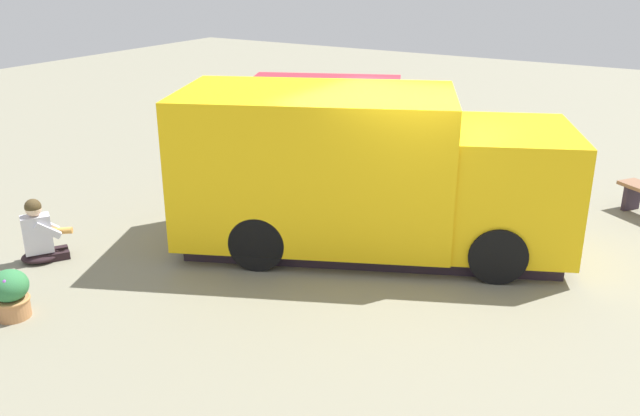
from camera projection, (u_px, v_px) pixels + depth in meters
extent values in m
plane|color=gray|center=(390.00, 253.00, 9.80)|extent=(40.00, 40.00, 0.00)
cube|color=yellow|center=(316.00, 163.00, 9.67)|extent=(3.48, 4.35, 2.09)
cube|color=yellow|center=(509.00, 186.00, 9.43)|extent=(2.52, 2.32, 1.64)
cube|color=black|center=(571.00, 168.00, 9.24)|extent=(1.55, 0.71, 0.62)
cube|color=black|center=(325.00, 136.00, 10.62)|extent=(0.88, 1.93, 0.73)
cube|color=red|center=(327.00, 77.00, 10.58)|extent=(1.48, 2.34, 0.03)
cube|color=#2A1F2A|center=(371.00, 240.00, 9.98)|extent=(3.65, 5.43, 0.21)
cylinder|color=black|center=(497.00, 255.00, 8.81)|extent=(0.52, 0.80, 0.77)
cylinder|color=black|center=(483.00, 205.00, 10.56)|extent=(0.52, 0.80, 0.77)
cylinder|color=black|center=(257.00, 243.00, 9.18)|extent=(0.52, 0.80, 0.77)
cylinder|color=black|center=(282.00, 197.00, 10.93)|extent=(0.52, 0.80, 0.77)
ellipsoid|color=black|center=(41.00, 256.00, 9.54)|extent=(0.68, 0.65, 0.13)
cube|color=black|center=(56.00, 256.00, 9.54)|extent=(0.36, 0.29, 0.11)
cube|color=black|center=(55.00, 251.00, 9.71)|extent=(0.36, 0.29, 0.11)
cube|color=silver|center=(37.00, 234.00, 9.42)|extent=(0.44, 0.39, 0.55)
sphere|color=beige|center=(33.00, 209.00, 9.29)|extent=(0.22, 0.22, 0.22)
sphere|color=#4B3B22|center=(33.00, 207.00, 9.28)|extent=(0.23, 0.23, 0.23)
cube|color=silver|center=(48.00, 230.00, 9.36)|extent=(0.34, 0.26, 0.29)
cube|color=silver|center=(46.00, 225.00, 9.55)|extent=(0.34, 0.26, 0.29)
cylinder|color=#E4A04C|center=(61.00, 231.00, 9.55)|extent=(0.27, 0.31, 0.09)
cube|color=orange|center=(60.00, 230.00, 9.55)|extent=(0.21, 0.24, 0.02)
cylinder|color=#B87C4C|center=(13.00, 308.00, 8.02)|extent=(0.40, 0.40, 0.25)
torus|color=#BE844B|center=(12.00, 299.00, 7.99)|extent=(0.42, 0.42, 0.04)
ellipsoid|color=#347B45|center=(9.00, 286.00, 7.92)|extent=(0.45, 0.45, 0.38)
sphere|color=purple|center=(5.00, 282.00, 7.75)|extent=(0.07, 0.07, 0.07)
cube|color=#2F2333|center=(632.00, 198.00, 11.40)|extent=(0.32, 0.26, 0.43)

